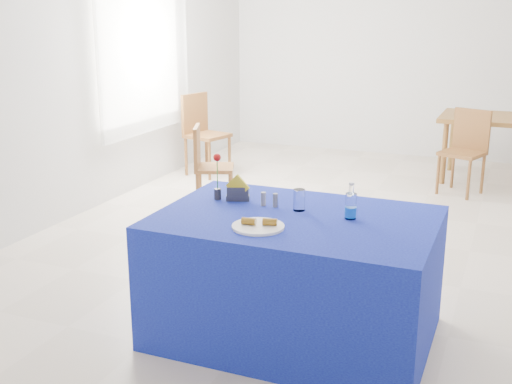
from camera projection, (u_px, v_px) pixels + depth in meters
floor at (339, 234)px, 5.68m from camera, size 7.00×7.00×0.00m
room_shell at (346, 31)px, 5.21m from camera, size 7.00×7.00×7.00m
window_pane at (140, 45)px, 6.88m from camera, size 0.04×1.50×1.60m
curtain at (146, 45)px, 6.85m from camera, size 0.04×1.75×1.85m
plate at (258, 227)px, 3.52m from camera, size 0.29×0.29×0.01m
drinking_glass at (299, 200)px, 3.81m from camera, size 0.07×0.07×0.13m
salt_shaker at (263, 199)px, 3.91m from camera, size 0.03×0.03×0.08m
pepper_shaker at (275, 200)px, 3.88m from camera, size 0.03×0.03×0.08m
blue_table at (295, 277)px, 3.82m from camera, size 1.60×1.10×0.76m
water_bottle at (351, 207)px, 3.66m from camera, size 0.07×0.07×0.21m
napkin_holder at (238, 193)px, 4.02m from camera, size 0.16×0.10×0.17m
rose_vase at (217, 178)px, 4.01m from camera, size 0.05×0.05×0.30m
oak_table at (505, 124)px, 7.24m from camera, size 1.42×0.92×0.76m
chair_bg_left at (466, 145)px, 6.85m from camera, size 0.52×0.52×0.90m
chair_win_a at (207, 161)px, 6.31m from camera, size 0.48×0.48×0.83m
chair_win_b at (202, 128)px, 7.65m from camera, size 0.52×0.52×0.96m
banana_pieces at (259, 222)px, 3.52m from camera, size 0.20×0.08×0.04m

